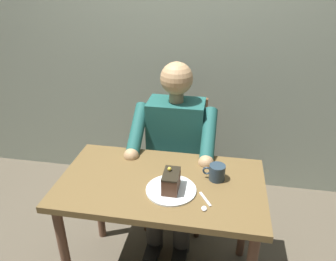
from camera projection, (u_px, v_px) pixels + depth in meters
name	position (u px, v px, depth m)	size (l,w,h in m)	color
dining_table	(161.00, 196.00, 1.74)	(1.08, 0.61, 0.70)	brown
chair	(178.00, 155.00, 2.32)	(0.42, 0.42, 0.90)	brown
seated_person	(174.00, 152.00, 2.10)	(0.53, 0.58, 1.20)	#1B4F4A
dessert_plate	(171.00, 190.00, 1.62)	(0.25, 0.25, 0.01)	white
cake_slice	(171.00, 181.00, 1.59)	(0.08, 0.13, 0.12)	#4F3020
coffee_cup	(217.00, 172.00, 1.69)	(0.12, 0.08, 0.09)	#253643
dessert_spoon	(205.00, 204.00, 1.52)	(0.07, 0.14, 0.01)	silver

